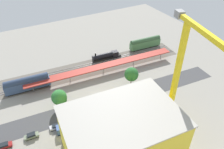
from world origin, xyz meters
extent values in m
plane|color=gray|center=(0.00, 0.00, 0.00)|extent=(162.52, 162.52, 0.00)
cube|color=#665E54|center=(0.00, -19.91, 0.00)|extent=(102.31, 21.26, 0.01)
cube|color=#424244|center=(0.00, 4.94, 0.00)|extent=(101.96, 16.65, 0.01)
cube|color=#9E9EA8|center=(0.00, -23.45, 0.18)|extent=(101.29, 7.79, 0.12)
cube|color=#9E9EA8|center=(0.00, -22.01, 0.18)|extent=(101.29, 7.79, 0.12)
cube|color=#9E9EA8|center=(0.00, -17.82, 0.18)|extent=(101.29, 7.79, 0.12)
cube|color=#9E9EA8|center=(0.00, -16.38, 0.18)|extent=(101.29, 7.79, 0.12)
cube|color=#A82D23|center=(-8.87, -12.81, 3.82)|extent=(69.68, 9.63, 0.36)
cylinder|color=slate|center=(-40.08, -10.44, 1.82)|extent=(0.30, 0.30, 3.64)
cylinder|color=slate|center=(-24.48, -11.63, 1.82)|extent=(0.30, 0.30, 3.64)
cylinder|color=slate|center=(-8.87, -12.81, 1.82)|extent=(0.30, 0.30, 3.64)
cylinder|color=slate|center=(6.73, -13.99, 1.82)|extent=(0.30, 0.30, 3.64)
cylinder|color=slate|center=(22.33, -15.17, 1.82)|extent=(0.30, 0.30, 3.64)
cube|color=black|center=(-15.84, -22.73, 0.50)|extent=(15.02, 3.35, 1.00)
cylinder|color=black|center=(-14.32, -22.84, 2.24)|extent=(12.01, 3.37, 2.48)
cube|color=black|center=(-20.23, -22.39, 1.66)|extent=(3.23, 2.91, 3.32)
cylinder|color=black|center=(-9.91, -23.18, 4.18)|extent=(0.70, 0.70, 1.40)
cube|color=black|center=(-39.13, -22.73, 0.30)|extent=(15.94, 3.48, 0.60)
cube|color=#4C7F4C|center=(-39.13, -22.73, 2.46)|extent=(17.73, 4.18, 3.72)
cylinder|color=#355935|center=(-39.13, -22.73, 4.57)|extent=(17.03, 4.13, 2.86)
cube|color=black|center=(23.85, -17.10, 0.30)|extent=(16.44, 3.69, 0.60)
cube|color=#384C72|center=(23.85, -17.10, 2.50)|extent=(18.29, 4.44, 3.81)
cylinder|color=#273550|center=(23.85, -17.10, 4.66)|extent=(17.57, 4.38, 3.08)
cube|color=black|center=(-12.40, 8.03, 0.15)|extent=(3.90, 2.06, 0.30)
cube|color=black|center=(-12.40, 8.03, 0.67)|extent=(4.63, 2.19, 0.74)
cube|color=#1E2328|center=(-12.40, 8.03, 1.31)|extent=(2.64, 1.81, 0.54)
cube|color=black|center=(-4.08, 8.37, 0.15)|extent=(3.97, 1.95, 0.30)
cube|color=#474C51|center=(-4.08, 8.37, 0.72)|extent=(4.72, 2.05, 0.84)
cube|color=#1E2328|center=(-4.08, 8.37, 1.42)|extent=(2.66, 1.75, 0.56)
cube|color=black|center=(4.18, 8.22, 0.15)|extent=(3.56, 2.15, 0.30)
cube|color=navy|center=(4.18, 8.22, 0.73)|extent=(4.21, 2.29, 0.85)
cube|color=#1E2328|center=(4.18, 8.22, 1.45)|extent=(2.43, 1.87, 0.60)
cube|color=black|center=(11.84, 8.91, 0.15)|extent=(3.77, 1.95, 0.30)
cube|color=maroon|center=(11.84, 8.91, 0.70)|extent=(4.47, 2.08, 0.81)
cube|color=#1E2328|center=(11.84, 8.91, 1.37)|extent=(2.55, 1.72, 0.54)
cube|color=black|center=(20.01, 8.49, 0.15)|extent=(3.74, 2.11, 0.30)
cube|color=silver|center=(20.01, 8.49, 0.69)|extent=(4.43, 2.26, 0.79)
cube|color=#1E2328|center=(20.01, 8.49, 1.38)|extent=(2.54, 1.84, 0.57)
cube|color=black|center=(28.23, 8.40, 0.15)|extent=(3.98, 1.92, 0.30)
cube|color=gray|center=(28.23, 8.40, 0.66)|extent=(4.73, 2.03, 0.72)
cube|color=#1E2328|center=(28.23, 8.40, 1.36)|extent=(2.68, 1.70, 0.68)
cube|color=black|center=(36.63, 8.22, 0.15)|extent=(4.12, 2.06, 0.30)
cube|color=maroon|center=(36.63, 8.22, 0.66)|extent=(4.89, 2.20, 0.73)
cube|color=#1E2328|center=(36.63, 8.22, 1.35)|extent=(2.78, 1.81, 0.63)
cube|color=yellow|center=(5.32, 27.20, 7.89)|extent=(32.94, 24.20, 15.78)
cube|color=#ADA89E|center=(5.32, 27.20, 15.98)|extent=(33.59, 24.84, 0.40)
cube|color=gray|center=(-15.41, 24.18, 0.60)|extent=(3.60, 3.60, 1.20)
cube|color=yellow|center=(-15.41, 24.18, 18.53)|extent=(1.40, 1.40, 37.06)
cube|color=yellow|center=(-12.89, 34.41, 37.66)|extent=(7.62, 26.58, 1.20)
cube|color=gray|center=(-16.48, 19.81, 37.66)|extent=(2.51, 2.81, 2.00)
cube|color=black|center=(4.24, 12.14, 0.25)|extent=(9.07, 3.44, 0.50)
cube|color=white|center=(3.09, 12.32, 1.84)|extent=(6.83, 3.32, 2.69)
cube|color=maroon|center=(7.47, 11.65, 1.61)|extent=(2.64, 2.68, 2.22)
cube|color=black|center=(4.57, 12.07, 0.25)|extent=(10.52, 3.80, 0.50)
cube|color=white|center=(3.43, 12.26, 2.02)|extent=(8.28, 3.65, 3.04)
cube|color=maroon|center=(8.52, 11.41, 1.64)|extent=(2.67, 2.72, 2.28)
cube|color=black|center=(16.02, 11.71, 0.25)|extent=(9.20, 3.76, 0.50)
cube|color=silver|center=(14.97, 11.89, 1.84)|extent=(7.14, 3.66, 2.68)
cube|color=#334C8C|center=(19.38, 11.15, 1.71)|extent=(2.53, 2.88, 2.41)
cylinder|color=brown|center=(15.39, -0.57, 1.52)|extent=(0.40, 0.40, 3.05)
sphere|color=#2D7233|center=(15.39, -0.57, 5.06)|extent=(5.74, 5.74, 5.74)
cylinder|color=brown|center=(14.90, -0.16, 1.37)|extent=(0.51, 0.51, 2.73)
sphere|color=#2D7233|center=(14.90, -0.16, 4.27)|extent=(4.41, 4.41, 4.41)
cylinder|color=brown|center=(-15.23, 0.68, 1.75)|extent=(0.39, 0.39, 3.50)
sphere|color=#28662D|center=(-15.23, 0.68, 5.57)|extent=(5.91, 5.91, 5.91)
cylinder|color=#333333|center=(-14.24, 9.89, 2.79)|extent=(0.16, 0.16, 5.58)
cube|color=black|center=(-14.24, 9.89, 6.03)|extent=(0.36, 0.36, 0.90)
sphere|color=green|center=(-14.02, 9.89, 5.73)|extent=(0.20, 0.20, 0.20)
camera|label=1|loc=(27.60, 62.37, 60.21)|focal=35.85mm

